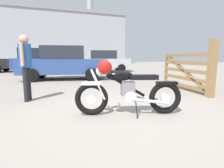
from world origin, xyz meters
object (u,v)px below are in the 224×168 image
(white_estate_far, at_px, (64,63))
(bystander, at_px, (25,61))
(silver_sedan_mid, at_px, (39,60))
(timber_gate, at_px, (190,70))
(vintage_motorcycle, at_px, (126,90))
(red_hatchback_near, at_px, (103,61))

(white_estate_far, bearing_deg, bystander, -95.19)
(silver_sedan_mid, bearing_deg, timber_gate, -67.09)
(vintage_motorcycle, relative_size, white_estate_far, 0.46)
(bystander, distance_m, white_estate_far, 4.58)
(bystander, bearing_deg, timber_gate, -169.27)
(white_estate_far, height_order, silver_sedan_mid, silver_sedan_mid)
(timber_gate, bearing_deg, red_hatchback_near, 7.88)
(white_estate_far, bearing_deg, red_hatchback_near, 63.61)
(bystander, bearing_deg, silver_sedan_mid, -74.41)
(red_hatchback_near, distance_m, white_estate_far, 5.60)
(red_hatchback_near, xyz_separation_m, silver_sedan_mid, (-4.83, 0.37, 0.08))
(red_hatchback_near, bearing_deg, vintage_motorcycle, 87.42)
(bystander, relative_size, silver_sedan_mid, 0.41)
(timber_gate, distance_m, bystander, 4.89)
(timber_gate, height_order, bystander, bystander)
(timber_gate, xyz_separation_m, bystander, (-4.87, 0.28, 0.32))
(timber_gate, xyz_separation_m, red_hatchback_near, (-0.29, 9.17, 0.13))
(bystander, xyz_separation_m, red_hatchback_near, (4.58, 8.89, -0.18))
(vintage_motorcycle, bearing_deg, red_hatchback_near, -88.38)
(vintage_motorcycle, height_order, white_estate_far, white_estate_far)
(vintage_motorcycle, relative_size, silver_sedan_mid, 0.50)
(timber_gate, bearing_deg, bystander, 92.75)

